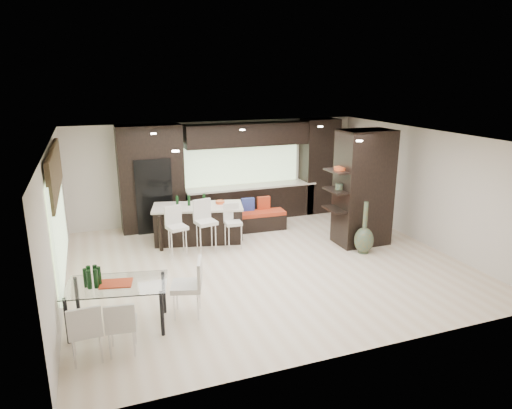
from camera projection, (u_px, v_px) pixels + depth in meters
name	position (u px, v px, depth m)	size (l,w,h in m)	color
ground	(266.00, 263.00, 9.76)	(8.00, 8.00, 0.00)	beige
back_wall	(219.00, 171.00, 12.55)	(8.00, 0.02, 2.70)	beige
left_wall	(56.00, 224.00, 8.06)	(0.02, 7.00, 2.70)	beige
right_wall	(424.00, 187.00, 10.73)	(0.02, 7.00, 2.70)	beige
ceiling	(267.00, 137.00, 9.02)	(8.00, 7.00, 0.02)	white
window_left	(59.00, 220.00, 8.25)	(0.04, 3.20, 1.90)	#B2D199
window_back	(241.00, 162.00, 12.66)	(3.40, 0.04, 1.20)	#B2D199
stone_accent	(55.00, 171.00, 8.01)	(0.08, 3.00, 0.80)	brown
ceiling_spots	(262.00, 137.00, 9.26)	(4.00, 3.00, 0.02)	white
back_cabinetry	(240.00, 172.00, 12.42)	(6.80, 0.68, 2.70)	black
refrigerator	(152.00, 194.00, 11.68)	(0.90, 0.68, 1.90)	black
partition_column	(363.00, 188.00, 10.62)	(1.20, 0.80, 2.70)	black
kitchen_island	(198.00, 223.00, 10.98)	(2.11, 0.91, 0.88)	black
stool_left	(177.00, 236.00, 10.08)	(0.40, 0.40, 0.90)	beige
stool_mid	(206.00, 232.00, 10.28)	(0.43, 0.43, 0.97)	beige
stool_right	(233.00, 231.00, 10.54)	(0.37, 0.37, 0.84)	beige
bench	(261.00, 220.00, 11.86)	(1.27, 0.49, 0.49)	black
floor_vase	(365.00, 228.00, 10.19)	(0.44, 0.44, 1.20)	#404C36
dining_table	(118.00, 306.00, 7.20)	(1.55, 0.87, 0.74)	white
chair_near	(122.00, 328.00, 6.54)	(0.42, 0.42, 0.78)	beige
chair_far	(86.00, 333.00, 6.36)	(0.45, 0.45, 0.83)	beige
chair_end	(187.00, 290.00, 7.54)	(0.49, 0.49, 0.91)	beige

